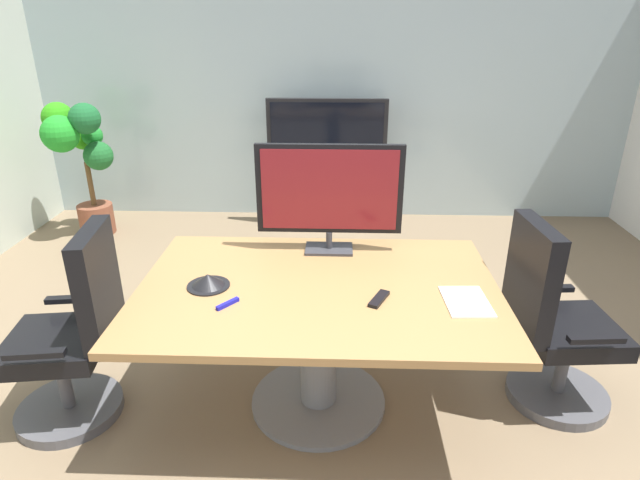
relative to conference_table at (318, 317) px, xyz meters
name	(u,v)px	position (x,y,z in m)	size (l,w,h in m)	color
ground_plane	(322,422)	(0.02, -0.16, -0.57)	(7.70, 7.70, 0.00)	#7A664C
wall_back_glass_partition	(333,88)	(0.02, 3.19, 0.79)	(6.23, 0.10, 2.72)	#9EB2B7
conference_table	(318,317)	(0.00, 0.00, 0.00)	(1.86, 1.26, 0.76)	olive
office_chair_left	(74,343)	(-1.28, -0.13, -0.11)	(0.62, 0.60, 1.09)	#4C4C51
office_chair_right	(553,332)	(1.28, 0.08, -0.11)	(0.61, 0.59, 1.09)	#4C4C51
tv_monitor	(329,192)	(0.05, 0.46, 0.55)	(0.84, 0.18, 0.64)	#333338
wall_display_unit	(327,184)	(-0.03, 2.83, -0.13)	(1.20, 0.36, 1.31)	#B7BABC
potted_plant	(80,152)	(-2.39, 2.45, 0.28)	(0.64, 0.65, 1.32)	brown
conference_phone	(208,281)	(-0.57, -0.03, 0.22)	(0.22, 0.22, 0.07)	black
remote_control	(379,299)	(0.30, -0.14, 0.20)	(0.05, 0.17, 0.02)	black
whiteboard_marker	(228,304)	(-0.43, -0.22, 0.20)	(0.13, 0.02, 0.02)	#1919A5
paper_notepad	(466,301)	(0.73, -0.14, 0.19)	(0.21, 0.30, 0.01)	white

